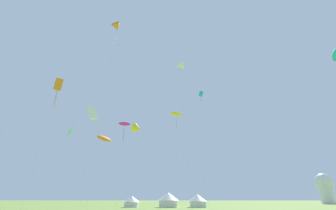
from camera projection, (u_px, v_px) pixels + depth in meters
name	position (u px, v px, depth m)	size (l,w,h in m)	color
kite_white_delta	(179.00, 65.00, 50.93)	(2.76, 2.48, 30.40)	white
kite_cyan_box	(201.00, 94.00, 61.33)	(1.41, 2.23, 28.57)	#1EB7CC
kite_white_box	(92.00, 113.00, 50.04)	(2.77, 3.53, 20.79)	white
kite_orange_box	(58.00, 85.00, 29.54)	(1.42, 1.92, 16.40)	orange
kite_yellow_delta	(137.00, 128.00, 62.17)	(3.59, 3.45, 20.96)	yellow
kite_magenta_parafoil	(124.00, 124.00, 49.11)	(2.70, 3.24, 17.17)	#E02DA3
kite_orange_delta	(117.00, 27.00, 48.48)	(2.29, 3.77, 36.63)	orange
kite_yellow_parafoil	(176.00, 114.00, 56.80)	(3.37, 3.44, 21.83)	yellow
kite_orange_parafoil	(104.00, 139.00, 47.65)	(3.16, 4.40, 14.16)	orange
kite_green_diamond	(71.00, 132.00, 52.12)	(1.59, 3.27, 17.27)	green
festival_tent_left	(132.00, 201.00, 53.69)	(3.71, 3.71, 2.41)	white
festival_tent_right	(168.00, 199.00, 53.56)	(4.94, 4.94, 3.21)	white
festival_tent_center	(198.00, 200.00, 53.25)	(4.32, 4.32, 2.81)	white
observatory_dome	(325.00, 186.00, 87.57)	(6.40, 6.40, 10.80)	white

